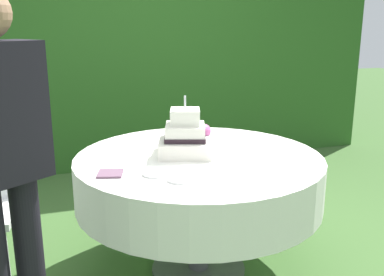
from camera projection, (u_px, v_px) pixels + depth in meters
ground_plane at (198, 269)px, 2.68m from camera, size 20.00×20.00×0.00m
foliage_hedge at (122, 32)px, 4.57m from camera, size 5.49×0.68×2.76m
cake_table at (199, 178)px, 2.53m from camera, size 1.41×1.41×0.73m
wedding_cake at (186, 137)px, 2.50m from camera, size 0.37×0.37×0.34m
serving_plate_near at (156, 174)px, 2.18m from camera, size 0.13×0.13×0.01m
serving_plate_far at (179, 180)px, 2.09m from camera, size 0.11×0.11×0.01m
napkin_stack at (110, 174)px, 2.18m from camera, size 0.15×0.15×0.01m
standing_person at (1, 162)px, 1.73m from camera, size 0.41×0.36×1.60m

